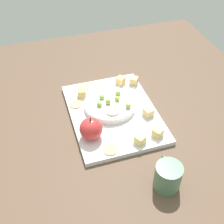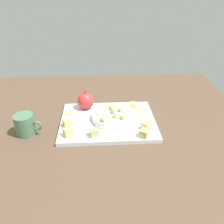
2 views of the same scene
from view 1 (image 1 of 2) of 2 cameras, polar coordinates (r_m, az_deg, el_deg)
table at (r=101.78cm, az=2.06°, el=-0.85°), size 118.22×110.00×3.18cm
platter at (r=99.18cm, az=0.27°, el=-0.31°), size 37.23×28.29×1.66cm
serving_dish at (r=99.52cm, az=-0.42°, el=1.39°), size 17.32×17.32×2.28cm
apple_whole at (r=88.25cm, az=-4.10°, el=-3.27°), size 7.03×7.03×7.03cm
apple_stem at (r=85.35cm, az=-4.23°, el=-1.34°), size 0.50×0.50×1.20cm
cheese_cube_0 at (r=97.09cm, az=7.08°, el=-0.07°), size 3.47×3.47×2.78cm
cheese_cube_1 at (r=88.38cm, az=5.59°, el=-5.32°), size 3.77×3.77×2.78cm
cheese_cube_2 at (r=90.92cm, az=8.88°, el=-3.98°), size 3.83×3.83×2.78cm
cheese_cube_3 at (r=104.55cm, az=-5.89°, el=3.68°), size 3.21×3.21×2.78cm
cheese_cube_4 at (r=109.90cm, az=1.66°, el=6.12°), size 3.88×3.88×2.78cm
cheese_cube_5 at (r=110.06cm, az=4.26°, el=6.07°), size 3.87×3.87×2.78cm
cracker_0 at (r=109.57cm, az=-2.47°, el=5.19°), size 4.35×4.35×0.40cm
cracker_1 at (r=86.87cm, az=-0.34°, el=-7.36°), size 4.35×4.35×0.40cm
cracker_2 at (r=109.27cm, az=-5.52°, el=4.89°), size 4.35×4.35×0.40cm
cracker_3 at (r=102.01cm, az=-7.10°, el=1.53°), size 4.35×4.35×0.40cm
grape_0 at (r=99.13cm, az=1.02°, el=2.67°), size 1.95×1.76×1.60cm
grape_1 at (r=99.81cm, az=-2.00°, el=2.99°), size 1.95×1.76×1.66cm
grape_2 at (r=97.75cm, az=-0.75°, el=2.08°), size 1.95×1.76×1.84cm
grape_3 at (r=101.37cm, az=1.03°, el=3.72°), size 1.95×1.76×1.62cm
grape_4 at (r=96.89cm, az=-2.48°, el=1.53°), size 1.95×1.76×1.66cm
grape_5 at (r=96.30cm, az=3.19°, el=1.24°), size 1.95×1.76×1.79cm
apple_slice_0 at (r=95.05cm, az=0.09°, el=0.18°), size 4.41×4.41×0.60cm
cup at (r=79.97cm, az=10.76°, el=-12.20°), size 10.26×7.14×7.88cm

